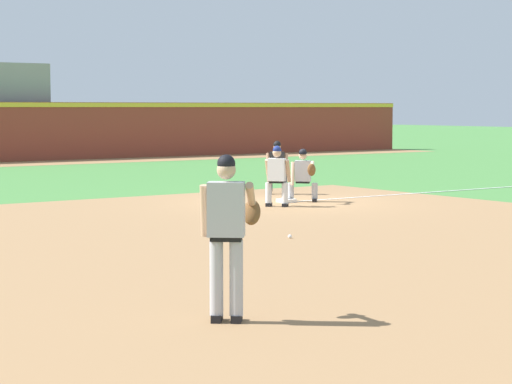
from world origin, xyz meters
The scene contains 9 objects.
ground_plane centered at (0.00, 0.00, 0.00)m, with size 160.00×160.00×0.00m, color #47843D.
infield_dirt_patch centered at (-4.48, -5.37, 0.00)m, with size 18.00×18.00×0.01m, color #9E754C.
foul_line_stripe centered at (7.97, 0.00, 0.01)m, with size 15.94×0.10×0.00m, color white.
first_base_bag centered at (0.00, 0.00, 0.04)m, with size 0.38×0.38×0.09m, color white.
baseball centered at (-4.10, -5.50, 0.04)m, with size 0.07×0.07×0.07m, color white.
pitcher centered at (-8.93, -10.71, 1.06)m, with size 0.85×0.54×1.86m.
first_baseman centered at (0.40, -0.18, 0.73)m, with size 0.70×1.09×1.34m.
baserunner centered at (-0.84, -0.73, 0.79)m, with size 0.66×0.68×1.46m.
umpire centered at (1.21, 2.03, 0.79)m, with size 0.68×0.66×1.46m.
Camera 1 is at (-14.98, -19.76, 2.37)m, focal length 70.00 mm.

